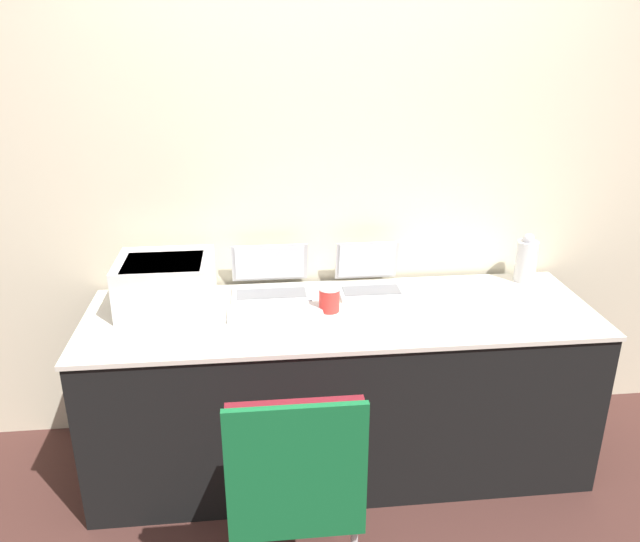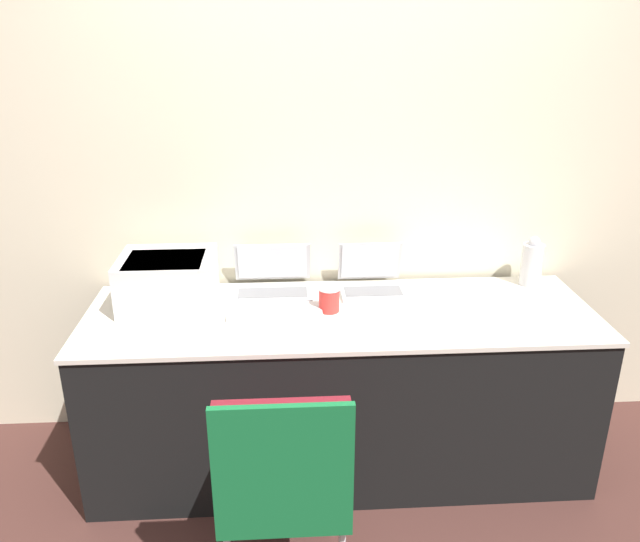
{
  "view_description": "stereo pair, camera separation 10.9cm",
  "coord_description": "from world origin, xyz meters",
  "views": [
    {
      "loc": [
        -0.35,
        -2.08,
        1.93
      ],
      "look_at": [
        -0.09,
        0.38,
        0.96
      ],
      "focal_mm": 35.0,
      "sensor_mm": 36.0,
      "label": 1
    },
    {
      "loc": [
        -0.24,
        -2.09,
        1.93
      ],
      "look_at": [
        -0.09,
        0.38,
        0.96
      ],
      "focal_mm": 35.0,
      "sensor_mm": 36.0,
      "label": 2
    }
  ],
  "objects": [
    {
      "name": "external_keyboard",
      "position": [
        -0.29,
        0.35,
        0.79
      ],
      "size": [
        0.41,
        0.15,
        0.02
      ],
      "color": "silver",
      "rests_on": "table"
    },
    {
      "name": "coffee_cup",
      "position": [
        -0.05,
        0.36,
        0.83
      ],
      "size": [
        0.09,
        0.09,
        0.11
      ],
      "color": "red",
      "rests_on": "table"
    },
    {
      "name": "laptop_right",
      "position": [
        0.16,
        0.58,
        0.82
      ],
      "size": [
        0.3,
        0.26,
        0.21
      ],
      "color": "#B7B7BC",
      "rests_on": "table"
    },
    {
      "name": "printer",
      "position": [
        -0.75,
        0.47,
        0.9
      ],
      "size": [
        0.41,
        0.34,
        0.23
      ],
      "color": "silver",
      "rests_on": "table"
    },
    {
      "name": "table",
      "position": [
        0.0,
        0.34,
        0.39
      ],
      "size": [
        2.2,
        0.71,
        0.78
      ],
      "color": "black",
      "rests_on": "ground_plane"
    },
    {
      "name": "wall_back",
      "position": [
        0.0,
        0.76,
        1.3
      ],
      "size": [
        8.0,
        0.05,
        2.6
      ],
      "color": "beige",
      "rests_on": "ground_plane"
    },
    {
      "name": "chair",
      "position": [
        -0.26,
        -0.44,
        0.57
      ],
      "size": [
        0.43,
        0.46,
        0.91
      ],
      "color": "maroon",
      "rests_on": "ground_plane"
    },
    {
      "name": "metal_pitcher",
      "position": [
        0.93,
        0.6,
        0.89
      ],
      "size": [
        0.1,
        0.1,
        0.24
      ],
      "color": "silver",
      "rests_on": "table"
    },
    {
      "name": "ground_plane",
      "position": [
        0.0,
        0.0,
        0.0
      ],
      "size": [
        14.0,
        14.0,
        0.0
      ],
      "primitive_type": "plane",
      "color": "#472823"
    },
    {
      "name": "laptop_left",
      "position": [
        -0.3,
        0.59,
        0.82
      ],
      "size": [
        0.36,
        0.27,
        0.21
      ],
      "color": "#B7B7BC",
      "rests_on": "table"
    }
  ]
}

